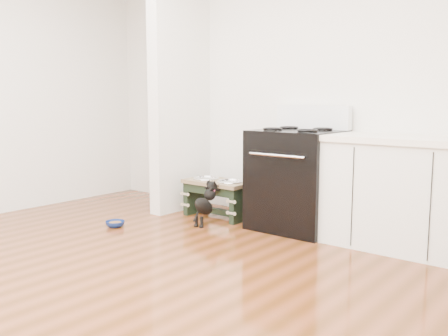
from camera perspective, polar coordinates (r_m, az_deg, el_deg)
ground at (r=3.38m, az=-15.58°, el=-13.31°), size 5.00×5.00×0.00m
room_shell at (r=3.18m, az=-16.71°, el=15.07°), size 5.00×5.00×5.00m
partition_wall at (r=5.42m, az=-5.03°, el=9.44°), size 0.15×0.80×2.70m
oven_range at (r=4.65m, az=8.33°, el=-1.15°), size 0.76×0.69×1.14m
cabinet_run at (r=4.26m, az=19.84°, el=-2.71°), size 1.24×0.64×0.91m
dog_feeder at (r=5.08m, az=-0.73°, el=-2.65°), size 0.69×0.37×0.40m
puppy at (r=4.77m, az=-2.05°, el=-3.84°), size 0.12×0.36×0.42m
floor_bowl at (r=4.86m, az=-12.34°, el=-6.26°), size 0.23×0.23×0.06m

